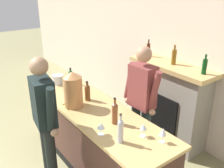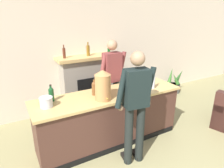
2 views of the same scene
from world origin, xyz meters
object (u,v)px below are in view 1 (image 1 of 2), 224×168
(wine_bottle_port_short, at_px, (121,130))
(person_bartender, at_px, (141,103))
(wine_glass_back_row, at_px, (143,127))
(person_customer, at_px, (46,122))
(fireplace_stone, at_px, (169,102))
(wine_glass_by_dispenser, at_px, (163,132))
(wine_bottle_chardonnay_pale, at_px, (115,112))
(ice_bucket_steel, at_px, (58,79))
(wine_bottle_cabernet_heavy, at_px, (71,77))
(copper_dispenser, at_px, (73,89))
(wine_bottle_merlot_tall, at_px, (87,92))
(wine_glass_mid_counter, at_px, (101,126))

(wine_bottle_port_short, bearing_deg, person_bartender, 122.33)
(person_bartender, height_order, wine_glass_back_row, person_bartender)
(person_customer, bearing_deg, fireplace_stone, 86.94)
(person_customer, height_order, person_bartender, person_customer)
(person_customer, bearing_deg, wine_glass_by_dispenser, 40.14)
(wine_bottle_chardonnay_pale, xyz_separation_m, wine_glass_back_row, (0.41, 0.09, -0.04))
(fireplace_stone, distance_m, ice_bucket_steel, 1.91)
(person_customer, distance_m, person_bartender, 1.30)
(wine_bottle_cabernet_heavy, bearing_deg, wine_bottle_port_short, -11.32)
(copper_dispenser, distance_m, wine_bottle_port_short, 1.06)
(wine_bottle_chardonnay_pale, xyz_separation_m, wine_glass_by_dispenser, (0.62, 0.18, -0.03))
(wine_bottle_merlot_tall, xyz_separation_m, wine_glass_mid_counter, (0.86, -0.35, -0.02))
(fireplace_stone, distance_m, wine_bottle_chardonnay_pale, 1.49)
(person_bartender, xyz_separation_m, wine_glass_back_row, (0.53, -0.47, 0.06))
(copper_dispenser, height_order, wine_glass_by_dispenser, copper_dispenser)
(wine_bottle_cabernet_heavy, bearing_deg, wine_glass_back_row, -2.72)
(ice_bucket_steel, relative_size, wine_bottle_merlot_tall, 0.69)
(person_bartender, bearing_deg, wine_bottle_merlot_tall, -142.41)
(person_bartender, bearing_deg, copper_dispenser, -128.56)
(wine_bottle_port_short, height_order, wine_bottle_chardonnay_pale, wine_bottle_port_short)
(wine_bottle_merlot_tall, bearing_deg, wine_bottle_cabernet_heavy, 171.51)
(copper_dispenser, relative_size, wine_bottle_chardonnay_pale, 1.47)
(copper_dispenser, bearing_deg, fireplace_stone, 76.07)
(ice_bucket_steel, xyz_separation_m, wine_glass_mid_counter, (1.69, -0.27, 0.03))
(copper_dispenser, relative_size, wine_glass_back_row, 3.15)
(ice_bucket_steel, distance_m, wine_glass_mid_counter, 1.71)
(wine_glass_back_row, height_order, wine_glass_mid_counter, wine_glass_back_row)
(ice_bucket_steel, height_order, wine_bottle_chardonnay_pale, wine_bottle_chardonnay_pale)
(wine_bottle_merlot_tall, distance_m, wine_glass_back_row, 1.16)
(fireplace_stone, bearing_deg, wine_glass_mid_counter, -75.67)
(person_bartender, bearing_deg, wine_bottle_cabernet_heavy, -164.19)
(wine_bottle_port_short, relative_size, wine_bottle_chardonnay_pale, 1.01)
(person_customer, xyz_separation_m, wine_bottle_cabernet_heavy, (-1.03, 0.88, 0.07))
(person_customer, relative_size, wine_glass_by_dispenser, 10.34)
(fireplace_stone, height_order, wine_bottle_cabernet_heavy, fireplace_stone)
(person_customer, xyz_separation_m, wine_bottle_port_short, (0.78, 0.52, 0.09))
(wine_bottle_merlot_tall, bearing_deg, person_customer, -67.65)
(wine_glass_mid_counter, bearing_deg, fireplace_stone, 104.33)
(person_customer, bearing_deg, person_bartender, 76.25)
(person_bartender, relative_size, wine_glass_by_dispenser, 10.29)
(person_customer, relative_size, wine_bottle_merlot_tall, 6.23)
(fireplace_stone, relative_size, wine_bottle_chardonnay_pale, 4.90)
(wine_glass_back_row, height_order, wine_glass_by_dispenser, wine_glass_by_dispenser)
(wine_bottle_chardonnay_pale, relative_size, wine_bottle_cabernet_heavy, 1.23)
(fireplace_stone, xyz_separation_m, ice_bucket_steel, (-1.26, -1.39, 0.34))
(wine_bottle_merlot_tall, bearing_deg, wine_bottle_port_short, -13.12)
(copper_dispenser, relative_size, wine_bottle_port_short, 1.46)
(copper_dispenser, xyz_separation_m, wine_bottle_cabernet_heavy, (-0.75, 0.36, -0.13))
(person_bartender, distance_m, copper_dispenser, 0.96)
(wine_bottle_port_short, xyz_separation_m, wine_glass_back_row, (0.07, 0.27, -0.04))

